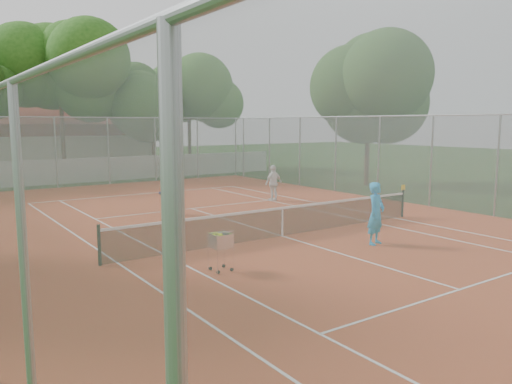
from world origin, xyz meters
TOP-DOWN VIEW (x-y plane):
  - ground at (0.00, 0.00)m, footprint 120.00×120.00m
  - court_pad at (0.00, 0.00)m, footprint 18.00×34.00m
  - court_lines at (0.00, 0.00)m, footprint 10.98×23.78m
  - tennis_net at (0.00, 0.00)m, footprint 11.88×0.10m
  - perimeter_fence at (0.00, 0.00)m, footprint 18.00×34.00m
  - boundary_wall at (0.00, 19.00)m, footprint 26.00×0.30m
  - clubhouse at (-2.00, 29.00)m, footprint 16.40×9.00m
  - tropical_trees at (0.00, 22.00)m, footprint 29.00×19.00m
  - player_near at (1.67, -2.45)m, footprint 0.79×0.62m
  - player_far_left at (-1.35, 5.76)m, footprint 0.86×0.71m
  - player_far_right at (4.24, 6.17)m, footprint 1.04×0.54m
  - ball_hopper at (-3.62, -2.20)m, footprint 0.65×0.65m

SIDE VIEW (x-z plane):
  - ground at x=0.00m, z-range 0.00..0.00m
  - court_pad at x=0.00m, z-range 0.00..0.02m
  - court_lines at x=0.00m, z-range 0.02..0.03m
  - tennis_net at x=0.00m, z-range 0.02..1.00m
  - ball_hopper at x=-3.62m, z-range 0.02..1.07m
  - boundary_wall at x=0.00m, z-range 0.00..1.50m
  - player_far_left at x=-1.35m, z-range 0.02..1.63m
  - player_far_right at x=4.24m, z-range 0.02..1.72m
  - player_near at x=1.67m, z-range 0.02..1.91m
  - perimeter_fence at x=0.00m, z-range 0.00..4.00m
  - clubhouse at x=-2.00m, z-range 0.00..4.40m
  - tropical_trees at x=0.00m, z-range 0.00..10.00m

